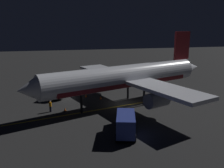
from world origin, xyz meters
TOP-DOWN VIEW (x-y plane):
  - ground_plane at (0.00, 0.00)m, footprint 180.00×180.00m
  - apron_guide_stripe at (-1.66, 4.00)m, footprint 7.16×27.72m
  - airliner at (0.19, -0.54)m, footprint 28.73×33.30m
  - baggage_truck at (6.90, 10.03)m, footprint 6.72×4.50m
  - catering_truck at (-10.77, 2.80)m, footprint 6.70×3.74m
  - ground_crew_worker at (-1.07, 11.67)m, footprint 0.40×0.40m
  - traffic_cone_near_left at (3.55, 3.21)m, footprint 0.50×0.50m
  - traffic_cone_near_right at (-1.27, 9.55)m, footprint 0.50×0.50m
  - traffic_cone_under_wing at (5.37, 5.56)m, footprint 0.50×0.50m

SIDE VIEW (x-z plane):
  - ground_plane at x=0.00m, z-range -0.20..0.00m
  - apron_guide_stripe at x=-1.66m, z-range 0.00..0.01m
  - traffic_cone_near_left at x=3.55m, z-range -0.03..0.52m
  - traffic_cone_near_right at x=-1.27m, z-range -0.03..0.52m
  - traffic_cone_under_wing at x=5.37m, z-range -0.03..0.52m
  - ground_crew_worker at x=-1.07m, z-range 0.02..1.76m
  - baggage_truck at x=6.90m, z-range 0.07..2.34m
  - catering_truck at x=-10.77m, z-range 0.03..2.64m
  - airliner at x=0.19m, z-range -1.33..10.16m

